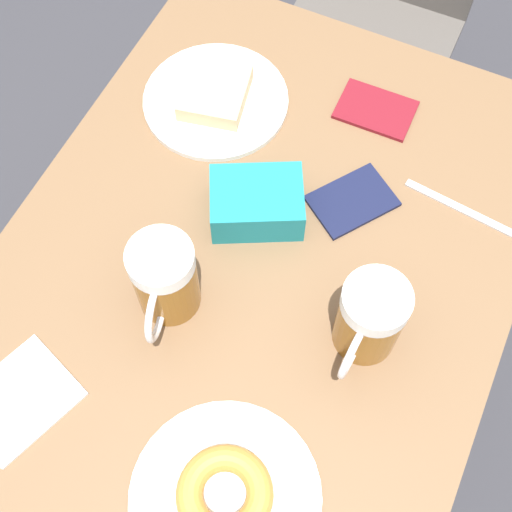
{
  "coord_description": "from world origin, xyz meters",
  "views": [
    {
      "loc": [
        0.2,
        -0.43,
        1.73
      ],
      "look_at": [
        0.0,
        0.0,
        0.79
      ],
      "focal_mm": 50.0,
      "sensor_mm": 36.0,
      "label": 1
    }
  ],
  "objects_px": {
    "blue_pouch": "(257,203)",
    "plate_with_cake": "(216,97)",
    "fork": "(459,208)",
    "beer_mug_left": "(369,319)",
    "plate_with_donut": "(225,496)",
    "napkin_folded": "(19,399)",
    "passport_near_edge": "(352,201)",
    "beer_mug_center": "(165,280)",
    "passport_far_edge": "(376,110)"
  },
  "relations": [
    {
      "from": "plate_with_donut",
      "to": "blue_pouch",
      "type": "height_order",
      "value": "blue_pouch"
    },
    {
      "from": "blue_pouch",
      "to": "plate_with_cake",
      "type": "bearing_deg",
      "value": 132.64
    },
    {
      "from": "fork",
      "to": "beer_mug_left",
      "type": "bearing_deg",
      "value": -102.67
    },
    {
      "from": "beer_mug_center",
      "to": "beer_mug_left",
      "type": "bearing_deg",
      "value": 13.17
    },
    {
      "from": "napkin_folded",
      "to": "passport_near_edge",
      "type": "relative_size",
      "value": 1.14
    },
    {
      "from": "beer_mug_center",
      "to": "passport_near_edge",
      "type": "height_order",
      "value": "beer_mug_center"
    },
    {
      "from": "beer_mug_left",
      "to": "plate_with_cake",
      "type": "bearing_deg",
      "value": 142.49
    },
    {
      "from": "plate_with_donut",
      "to": "passport_near_edge",
      "type": "distance_m",
      "value": 0.48
    },
    {
      "from": "passport_near_edge",
      "to": "passport_far_edge",
      "type": "distance_m",
      "value": 0.18
    },
    {
      "from": "plate_with_cake",
      "to": "fork",
      "type": "bearing_deg",
      "value": -3.42
    },
    {
      "from": "plate_with_cake",
      "to": "blue_pouch",
      "type": "height_order",
      "value": "blue_pouch"
    },
    {
      "from": "fork",
      "to": "blue_pouch",
      "type": "bearing_deg",
      "value": -153.24
    },
    {
      "from": "napkin_folded",
      "to": "passport_far_edge",
      "type": "bearing_deg",
      "value": 68.4
    },
    {
      "from": "beer_mug_center",
      "to": "plate_with_donut",
      "type": "bearing_deg",
      "value": -47.55
    },
    {
      "from": "beer_mug_left",
      "to": "beer_mug_center",
      "type": "relative_size",
      "value": 1.0
    },
    {
      "from": "napkin_folded",
      "to": "plate_with_donut",
      "type": "bearing_deg",
      "value": 0.85
    },
    {
      "from": "beer_mug_left",
      "to": "beer_mug_center",
      "type": "height_order",
      "value": "same"
    },
    {
      "from": "beer_mug_center",
      "to": "napkin_folded",
      "type": "xyz_separation_m",
      "value": [
        -0.12,
        -0.22,
        -0.07
      ]
    },
    {
      "from": "plate_with_cake",
      "to": "passport_near_edge",
      "type": "bearing_deg",
      "value": -16.99
    },
    {
      "from": "beer_mug_left",
      "to": "blue_pouch",
      "type": "distance_m",
      "value": 0.26
    },
    {
      "from": "napkin_folded",
      "to": "passport_far_edge",
      "type": "distance_m",
      "value": 0.72
    },
    {
      "from": "passport_far_edge",
      "to": "blue_pouch",
      "type": "distance_m",
      "value": 0.28
    },
    {
      "from": "passport_near_edge",
      "to": "blue_pouch",
      "type": "distance_m",
      "value": 0.15
    },
    {
      "from": "passport_near_edge",
      "to": "plate_with_cake",
      "type": "bearing_deg",
      "value": 163.01
    },
    {
      "from": "fork",
      "to": "passport_far_edge",
      "type": "height_order",
      "value": "passport_far_edge"
    },
    {
      "from": "plate_with_cake",
      "to": "napkin_folded",
      "type": "xyz_separation_m",
      "value": [
        -0.01,
        -0.57,
        -0.01
      ]
    },
    {
      "from": "napkin_folded",
      "to": "fork",
      "type": "bearing_deg",
      "value": 50.46
    },
    {
      "from": "plate_with_donut",
      "to": "napkin_folded",
      "type": "height_order",
      "value": "plate_with_donut"
    },
    {
      "from": "plate_with_cake",
      "to": "beer_mug_left",
      "type": "distance_m",
      "value": 0.48
    },
    {
      "from": "plate_with_cake",
      "to": "passport_far_edge",
      "type": "height_order",
      "value": "plate_with_cake"
    },
    {
      "from": "plate_with_donut",
      "to": "beer_mug_left",
      "type": "bearing_deg",
      "value": 73.84
    },
    {
      "from": "beer_mug_left",
      "to": "napkin_folded",
      "type": "height_order",
      "value": "beer_mug_left"
    },
    {
      "from": "passport_far_edge",
      "to": "blue_pouch",
      "type": "xyz_separation_m",
      "value": [
        -0.1,
        -0.26,
        0.03
      ]
    },
    {
      "from": "plate_with_donut",
      "to": "beer_mug_left",
      "type": "height_order",
      "value": "beer_mug_left"
    },
    {
      "from": "plate_with_cake",
      "to": "passport_near_edge",
      "type": "xyz_separation_m",
      "value": [
        0.28,
        -0.09,
        -0.01
      ]
    },
    {
      "from": "beer_mug_center",
      "to": "passport_far_edge",
      "type": "bearing_deg",
      "value": 71.73
    },
    {
      "from": "plate_with_cake",
      "to": "beer_mug_left",
      "type": "height_order",
      "value": "beer_mug_left"
    },
    {
      "from": "napkin_folded",
      "to": "blue_pouch",
      "type": "relative_size",
      "value": 1.03
    },
    {
      "from": "plate_with_donut",
      "to": "blue_pouch",
      "type": "distance_m",
      "value": 0.42
    },
    {
      "from": "beer_mug_center",
      "to": "passport_near_edge",
      "type": "bearing_deg",
      "value": 56.28
    },
    {
      "from": "fork",
      "to": "passport_far_edge",
      "type": "distance_m",
      "value": 0.22
    },
    {
      "from": "fork",
      "to": "passport_near_edge",
      "type": "relative_size",
      "value": 1.18
    },
    {
      "from": "plate_with_cake",
      "to": "blue_pouch",
      "type": "xyz_separation_m",
      "value": [
        0.15,
        -0.17,
        0.02
      ]
    },
    {
      "from": "beer_mug_center",
      "to": "passport_far_edge",
      "type": "height_order",
      "value": "beer_mug_center"
    },
    {
      "from": "beer_mug_center",
      "to": "blue_pouch",
      "type": "distance_m",
      "value": 0.2
    },
    {
      "from": "plate_with_donut",
      "to": "passport_near_edge",
      "type": "height_order",
      "value": "plate_with_donut"
    },
    {
      "from": "beer_mug_center",
      "to": "fork",
      "type": "bearing_deg",
      "value": 44.43
    },
    {
      "from": "plate_with_donut",
      "to": "napkin_folded",
      "type": "xyz_separation_m",
      "value": [
        -0.31,
        -0.0,
        -0.01
      ]
    },
    {
      "from": "beer_mug_left",
      "to": "beer_mug_center",
      "type": "bearing_deg",
      "value": -166.83
    },
    {
      "from": "plate_with_donut",
      "to": "napkin_folded",
      "type": "relative_size",
      "value": 1.41
    }
  ]
}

